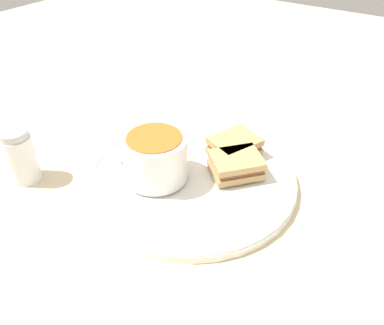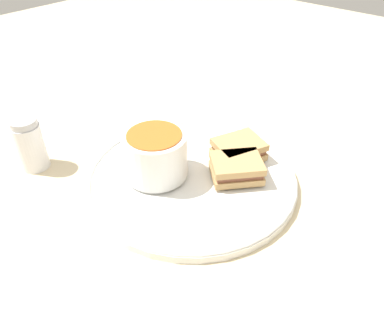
{
  "view_description": "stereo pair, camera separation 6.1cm",
  "coord_description": "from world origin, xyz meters",
  "px_view_note": "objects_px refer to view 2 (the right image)",
  "views": [
    {
      "loc": [
        0.27,
        -0.41,
        0.41
      ],
      "look_at": [
        0.0,
        0.0,
        0.04
      ],
      "focal_mm": 35.0,
      "sensor_mm": 36.0,
      "label": 1
    },
    {
      "loc": [
        0.32,
        -0.37,
        0.41
      ],
      "look_at": [
        0.0,
        0.0,
        0.04
      ],
      "focal_mm": 35.0,
      "sensor_mm": 36.0,
      "label": 2
    }
  ],
  "objects_px": {
    "soup_bowl": "(155,154)",
    "salt_shaker": "(30,144)",
    "sandwich_half_near": "(236,168)",
    "spoon": "(136,151)",
    "sandwich_half_far": "(239,149)"
  },
  "relations": [
    {
      "from": "soup_bowl",
      "to": "salt_shaker",
      "type": "bearing_deg",
      "value": -149.51
    },
    {
      "from": "salt_shaker",
      "to": "sandwich_half_near",
      "type": "bearing_deg",
      "value": 33.34
    },
    {
      "from": "soup_bowl",
      "to": "salt_shaker",
      "type": "relative_size",
      "value": 1.09
    },
    {
      "from": "sandwich_half_near",
      "to": "salt_shaker",
      "type": "xyz_separation_m",
      "value": [
        -0.3,
        -0.19,
        0.01
      ]
    },
    {
      "from": "spoon",
      "to": "sandwich_half_near",
      "type": "xyz_separation_m",
      "value": [
        0.17,
        0.06,
        0.01
      ]
    },
    {
      "from": "sandwich_half_far",
      "to": "salt_shaker",
      "type": "height_order",
      "value": "salt_shaker"
    },
    {
      "from": "salt_shaker",
      "to": "sandwich_half_far",
      "type": "bearing_deg",
      "value": 41.98
    },
    {
      "from": "soup_bowl",
      "to": "sandwich_half_near",
      "type": "height_order",
      "value": "soup_bowl"
    },
    {
      "from": "salt_shaker",
      "to": "spoon",
      "type": "bearing_deg",
      "value": 46.72
    },
    {
      "from": "soup_bowl",
      "to": "sandwich_half_near",
      "type": "bearing_deg",
      "value": 38.18
    },
    {
      "from": "sandwich_half_near",
      "to": "sandwich_half_far",
      "type": "relative_size",
      "value": 1.04
    },
    {
      "from": "spoon",
      "to": "salt_shaker",
      "type": "xyz_separation_m",
      "value": [
        -0.12,
        -0.13,
        0.03
      ]
    },
    {
      "from": "spoon",
      "to": "salt_shaker",
      "type": "distance_m",
      "value": 0.18
    },
    {
      "from": "spoon",
      "to": "sandwich_half_far",
      "type": "bearing_deg",
      "value": 146.5
    },
    {
      "from": "sandwich_half_far",
      "to": "salt_shaker",
      "type": "bearing_deg",
      "value": -138.02
    }
  ]
}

